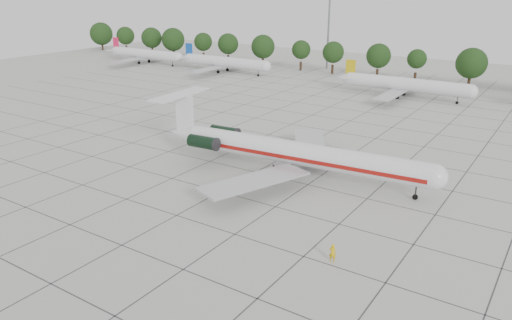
% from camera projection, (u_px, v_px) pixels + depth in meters
% --- Properties ---
extents(ground, '(260.00, 260.00, 0.00)m').
position_uv_depth(ground, '(220.00, 192.00, 61.72)').
color(ground, beige).
rests_on(ground, ground).
extents(apron_joints, '(170.00, 170.00, 0.02)m').
position_uv_depth(apron_joints, '(282.00, 158.00, 73.51)').
color(apron_joints, '#383838').
rests_on(apron_joints, ground).
extents(main_airliner, '(39.86, 31.25, 9.34)m').
position_uv_depth(main_airliner, '(286.00, 151.00, 66.23)').
color(main_airliner, silver).
rests_on(main_airliner, ground).
extents(ground_crew, '(0.75, 0.58, 1.83)m').
position_uv_depth(ground_crew, '(333.00, 253.00, 46.00)').
color(ground_crew, '#E1B30D').
rests_on(ground_crew, ground).
extents(bg_airliner_a, '(28.24, 27.20, 7.40)m').
position_uv_depth(bg_airliner_a, '(145.00, 54.00, 158.24)').
color(bg_airliner_a, silver).
rests_on(bg_airliner_a, ground).
extents(bg_airliner_b, '(28.24, 27.20, 7.40)m').
position_uv_depth(bg_airliner_b, '(225.00, 62.00, 142.33)').
color(bg_airliner_b, silver).
rests_on(bg_airliner_b, ground).
extents(bg_airliner_c, '(28.24, 27.20, 7.40)m').
position_uv_depth(bg_airliner_c, '(405.00, 85.00, 111.10)').
color(bg_airliner_c, silver).
rests_on(bg_airliner_c, ground).
extents(tree_line, '(249.86, 8.44, 10.22)m').
position_uv_depth(tree_line, '(379.00, 56.00, 132.58)').
color(tree_line, '#332114').
rests_on(tree_line, ground).
extents(floodlight_mast, '(1.60, 1.60, 25.45)m').
position_uv_depth(floodlight_mast, '(329.00, 19.00, 144.79)').
color(floodlight_mast, slate).
rests_on(floodlight_mast, ground).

